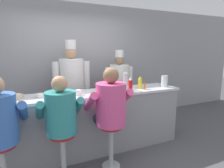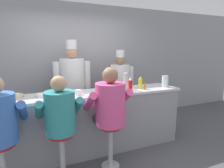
% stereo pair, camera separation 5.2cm
% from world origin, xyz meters
% --- Properties ---
extents(ground_plane, '(20.00, 20.00, 0.00)m').
position_xyz_m(ground_plane, '(0.00, 0.00, 0.00)').
color(ground_plane, '#4C4C51').
extents(wall_back, '(10.00, 0.06, 2.70)m').
position_xyz_m(wall_back, '(0.00, 1.66, 1.35)').
color(wall_back, '#99999E').
rests_on(wall_back, ground_plane).
extents(diner_counter, '(3.13, 0.60, 1.01)m').
position_xyz_m(diner_counter, '(0.00, 0.30, 0.51)').
color(diner_counter, gray).
rests_on(diner_counter, ground_plane).
extents(ketchup_bottle_red, '(0.07, 0.07, 0.25)m').
position_xyz_m(ketchup_bottle_red, '(0.59, 0.08, 1.13)').
color(ketchup_bottle_red, red).
rests_on(ketchup_bottle_red, diner_counter).
extents(mustard_bottle_yellow, '(0.07, 0.07, 0.23)m').
position_xyz_m(mustard_bottle_yellow, '(0.88, 0.25, 1.12)').
color(mustard_bottle_yellow, yellow).
rests_on(mustard_bottle_yellow, diner_counter).
extents(hot_sauce_bottle_orange, '(0.03, 0.03, 0.13)m').
position_xyz_m(hot_sauce_bottle_orange, '(0.93, 0.17, 1.07)').
color(hot_sauce_bottle_orange, orange).
rests_on(hot_sauce_bottle_orange, diner_counter).
extents(water_pitcher_clear, '(0.13, 0.12, 0.21)m').
position_xyz_m(water_pitcher_clear, '(1.40, 0.22, 1.12)').
color(water_pitcher_clear, silver).
rests_on(water_pitcher_clear, diner_counter).
extents(breakfast_plate, '(0.24, 0.24, 0.05)m').
position_xyz_m(breakfast_plate, '(0.09, 0.13, 1.03)').
color(breakfast_plate, white).
rests_on(breakfast_plate, diner_counter).
extents(cereal_bowl, '(0.13, 0.13, 0.05)m').
position_xyz_m(cereal_bowl, '(-0.79, 0.32, 1.04)').
color(cereal_bowl, white).
rests_on(cereal_bowl, diner_counter).
extents(coffee_mug_tan, '(0.14, 0.09, 0.08)m').
position_xyz_m(coffee_mug_tan, '(-1.09, 0.31, 1.06)').
color(coffee_mug_tan, beige).
rests_on(coffee_mug_tan, diner_counter).
extents(coffee_mug_white, '(0.13, 0.08, 0.09)m').
position_xyz_m(coffee_mug_white, '(-0.25, 0.20, 1.06)').
color(coffee_mug_white, white).
rests_on(coffee_mug_white, diner_counter).
extents(cup_stack_steel, '(0.09, 0.09, 0.29)m').
position_xyz_m(cup_stack_steel, '(0.61, 0.29, 1.16)').
color(cup_stack_steel, '#B7BABF').
rests_on(cup_stack_steel, diner_counter).
extents(diner_seated_teal, '(0.58, 0.57, 1.39)m').
position_xyz_m(diner_seated_teal, '(-0.59, -0.23, 0.88)').
color(diner_seated_teal, '#B2B5BA').
rests_on(diner_seated_teal, ground_plane).
extents(diner_seated_pink, '(0.64, 0.63, 1.47)m').
position_xyz_m(diner_seated_pink, '(0.09, -0.22, 0.92)').
color(diner_seated_pink, '#B2B5BA').
rests_on(diner_seated_pink, ground_plane).
extents(cook_in_whites_near, '(0.74, 0.47, 1.89)m').
position_xyz_m(cook_in_whites_near, '(-0.15, 1.14, 1.04)').
color(cook_in_whites_near, '#232328').
rests_on(cook_in_whites_near, ground_plane).
extents(cook_in_whites_far, '(0.66, 0.42, 1.70)m').
position_xyz_m(cook_in_whites_far, '(0.90, 1.15, 0.93)').
color(cook_in_whites_far, '#232328').
rests_on(cook_in_whites_far, ground_plane).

